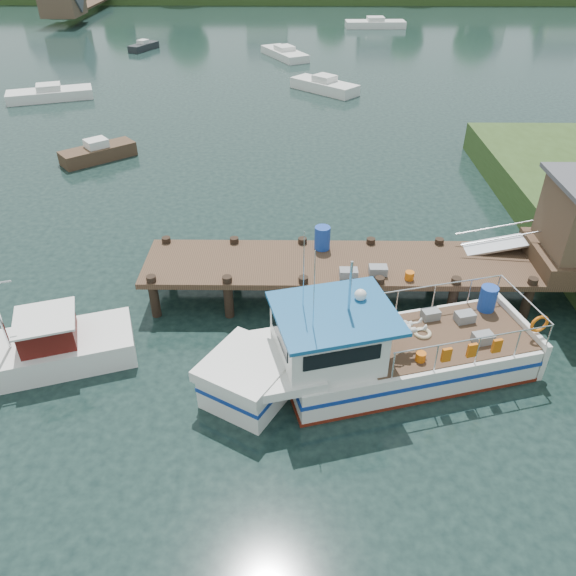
{
  "coord_description": "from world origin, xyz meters",
  "views": [
    {
      "loc": [
        -0.84,
        -16.64,
        11.59
      ],
      "look_at": [
        -1.0,
        -1.5,
        1.3
      ],
      "focal_mm": 35.0,
      "sensor_mm": 36.0,
      "label": 1
    }
  ],
  "objects_px": {
    "lobster_boat": "(368,354)",
    "moored_e": "(144,46)",
    "dock": "(510,241)",
    "moored_far": "(375,24)",
    "moored_a": "(50,94)",
    "moored_rowboat": "(98,152)",
    "moored_b": "(324,85)",
    "moored_d": "(285,53)",
    "work_boat": "(26,352)"
  },
  "relations": [
    {
      "from": "dock",
      "to": "moored_a",
      "type": "height_order",
      "value": "dock"
    },
    {
      "from": "moored_d",
      "to": "moored_b",
      "type": "bearing_deg",
      "value": -72.16
    },
    {
      "from": "lobster_boat",
      "to": "moored_rowboat",
      "type": "height_order",
      "value": "lobster_boat"
    },
    {
      "from": "moored_rowboat",
      "to": "moored_d",
      "type": "xyz_separation_m",
      "value": [
        9.88,
        25.7,
        -0.05
      ]
    },
    {
      "from": "moored_far",
      "to": "moored_a",
      "type": "height_order",
      "value": "moored_far"
    },
    {
      "from": "moored_a",
      "to": "moored_far",
      "type": "bearing_deg",
      "value": 48.21
    },
    {
      "from": "dock",
      "to": "moored_d",
      "type": "bearing_deg",
      "value": 102.06
    },
    {
      "from": "moored_a",
      "to": "moored_e",
      "type": "bearing_deg",
      "value": 80.7
    },
    {
      "from": "dock",
      "to": "work_boat",
      "type": "xyz_separation_m",
      "value": [
        -15.32,
        -3.94,
        -1.68
      ]
    },
    {
      "from": "lobster_boat",
      "to": "moored_rowboat",
      "type": "distance_m",
      "value": 21.58
    },
    {
      "from": "moored_rowboat",
      "to": "moored_e",
      "type": "height_order",
      "value": "moored_rowboat"
    },
    {
      "from": "dock",
      "to": "moored_a",
      "type": "xyz_separation_m",
      "value": [
        -25.07,
        24.71,
        -1.84
      ]
    },
    {
      "from": "moored_far",
      "to": "dock",
      "type": "bearing_deg",
      "value": -108.94
    },
    {
      "from": "moored_rowboat",
      "to": "moored_e",
      "type": "relative_size",
      "value": 1.1
    },
    {
      "from": "work_boat",
      "to": "lobster_boat",
      "type": "bearing_deg",
      "value": -20.26
    },
    {
      "from": "dock",
      "to": "moored_rowboat",
      "type": "relative_size",
      "value": 4.21
    },
    {
      "from": "lobster_boat",
      "to": "moored_a",
      "type": "height_order",
      "value": "lobster_boat"
    },
    {
      "from": "moored_d",
      "to": "lobster_boat",
      "type": "bearing_deg",
      "value": -83.46
    },
    {
      "from": "moored_rowboat",
      "to": "moored_b",
      "type": "bearing_deg",
      "value": 37.32
    },
    {
      "from": "dock",
      "to": "moored_far",
      "type": "bearing_deg",
      "value": 87.87
    },
    {
      "from": "lobster_boat",
      "to": "work_boat",
      "type": "xyz_separation_m",
      "value": [
        -10.14,
        0.35,
        -0.33
      ]
    },
    {
      "from": "work_boat",
      "to": "moored_rowboat",
      "type": "height_order",
      "value": "work_boat"
    },
    {
      "from": "work_boat",
      "to": "moored_a",
      "type": "xyz_separation_m",
      "value": [
        -9.74,
        28.65,
        -0.16
      ]
    },
    {
      "from": "moored_a",
      "to": "moored_d",
      "type": "xyz_separation_m",
      "value": [
        16.81,
        13.96,
        -0.02
      ]
    },
    {
      "from": "work_boat",
      "to": "moored_rowboat",
      "type": "bearing_deg",
      "value": 81.13
    },
    {
      "from": "work_boat",
      "to": "moored_e",
      "type": "height_order",
      "value": "work_boat"
    },
    {
      "from": "lobster_boat",
      "to": "moored_b",
      "type": "height_order",
      "value": "lobster_boat"
    },
    {
      "from": "moored_a",
      "to": "moored_e",
      "type": "relative_size",
      "value": 1.73
    },
    {
      "from": "moored_rowboat",
      "to": "moored_a",
      "type": "distance_m",
      "value": 13.63
    },
    {
      "from": "lobster_boat",
      "to": "moored_far",
      "type": "relative_size",
      "value": 1.48
    },
    {
      "from": "moored_a",
      "to": "work_boat",
      "type": "bearing_deg",
      "value": -70.72
    },
    {
      "from": "lobster_boat",
      "to": "moored_rowboat",
      "type": "xyz_separation_m",
      "value": [
        -12.95,
        17.25,
        -0.46
      ]
    },
    {
      "from": "work_boat",
      "to": "moored_e",
      "type": "bearing_deg",
      "value": 80.12
    },
    {
      "from": "lobster_boat",
      "to": "work_boat",
      "type": "bearing_deg",
      "value": 163.08
    },
    {
      "from": "dock",
      "to": "moored_rowboat",
      "type": "bearing_deg",
      "value": 144.44
    },
    {
      "from": "moored_rowboat",
      "to": "moored_b",
      "type": "relative_size",
      "value": 0.75
    },
    {
      "from": "lobster_boat",
      "to": "work_boat",
      "type": "relative_size",
      "value": 1.52
    },
    {
      "from": "lobster_boat",
      "to": "work_boat",
      "type": "height_order",
      "value": "lobster_boat"
    },
    {
      "from": "moored_rowboat",
      "to": "moored_d",
      "type": "height_order",
      "value": "moored_rowboat"
    },
    {
      "from": "moored_a",
      "to": "moored_b",
      "type": "distance_m",
      "value": 20.14
    },
    {
      "from": "moored_far",
      "to": "moored_d",
      "type": "xyz_separation_m",
      "value": [
        -10.29,
        -15.84,
        -0.05
      ]
    },
    {
      "from": "moored_b",
      "to": "moored_a",
      "type": "bearing_deg",
      "value": -165.97
    },
    {
      "from": "work_boat",
      "to": "moored_b",
      "type": "distance_m",
      "value": 32.65
    },
    {
      "from": "moored_far",
      "to": "moored_rowboat",
      "type": "bearing_deg",
      "value": -132.7
    },
    {
      "from": "moored_b",
      "to": "moored_e",
      "type": "height_order",
      "value": "moored_b"
    },
    {
      "from": "dock",
      "to": "moored_rowboat",
      "type": "distance_m",
      "value": 22.36
    },
    {
      "from": "dock",
      "to": "moored_b",
      "type": "height_order",
      "value": "dock"
    },
    {
      "from": "work_boat",
      "to": "moored_rowboat",
      "type": "xyz_separation_m",
      "value": [
        -2.81,
        16.91,
        -0.13
      ]
    },
    {
      "from": "lobster_boat",
      "to": "moored_e",
      "type": "height_order",
      "value": "lobster_boat"
    },
    {
      "from": "moored_a",
      "to": "lobster_boat",
      "type": "bearing_deg",
      "value": -55.06
    }
  ]
}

